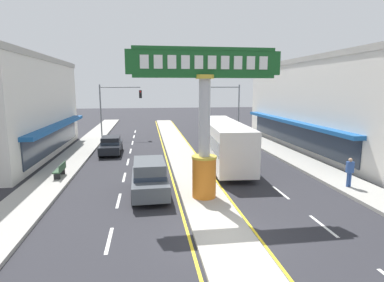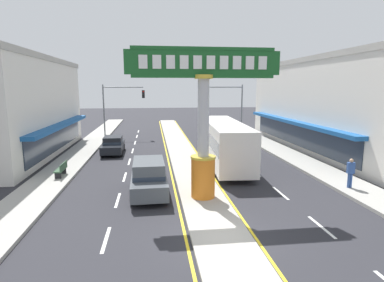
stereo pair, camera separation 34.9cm
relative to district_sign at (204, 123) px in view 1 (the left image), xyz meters
The scene contains 15 objects.
ground_plane 5.99m from the district_sign, 90.00° to the right, with size 160.00×160.00×0.00m, color #28282D.
median_strip 14.20m from the district_sign, 90.00° to the left, with size 2.40×52.00×0.14m, color #A39E93.
sidewalk_left 15.29m from the district_sign, 128.02° to the left, with size 2.58×60.00×0.18m, color #9E9B93.
sidewalk_right 15.29m from the district_sign, 51.98° to the left, with size 2.58×60.00×0.18m, color #9E9B93.
lane_markings 12.93m from the district_sign, 90.00° to the left, with size 9.14×52.00×0.01m.
district_sign is the anchor object (origin of this frame).
storefront_left 19.83m from the district_sign, 139.78° to the left, with size 9.46×18.89×8.46m.
storefront_right 19.53m from the district_sign, 39.16° to the left, with size 9.47×24.37×8.55m.
traffic_light_left_side 22.88m from the district_sign, 106.33° to the left, with size 4.86×0.46×6.20m.
traffic_light_right_side 22.29m from the district_sign, 73.22° to the left, with size 4.86×0.46×6.20m.
bus_near_right_lane 8.35m from the district_sign, 69.27° to the left, with size 3.12×11.32×3.26m.
suv_far_right_lane 4.38m from the district_sign, 157.44° to the left, with size 2.05×4.64×1.90m.
sedan_near_left_lane 14.44m from the district_sign, 115.94° to the left, with size 1.88×4.32×1.53m.
street_bench 10.43m from the district_sign, 150.03° to the left, with size 0.48×1.60×0.88m.
pedestrian_near_kerb 9.11m from the district_sign, ahead, with size 0.43×0.28×1.71m.
Camera 1 is at (-2.93, -11.41, 5.90)m, focal length 29.47 mm.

